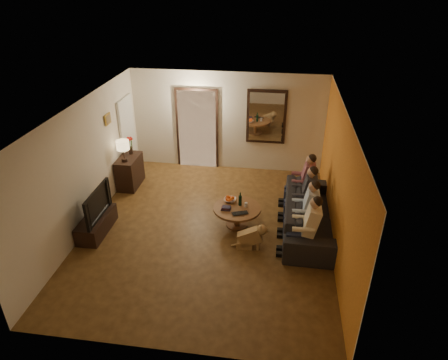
# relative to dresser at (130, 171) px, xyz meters

# --- Properties ---
(floor) EXTENTS (5.00, 6.00, 0.01)m
(floor) POSITION_rel_dresser_xyz_m (2.25, -1.64, -0.38)
(floor) COLOR #492F13
(floor) RESTS_ON ground
(ceiling) EXTENTS (5.00, 6.00, 0.01)m
(ceiling) POSITION_rel_dresser_xyz_m (2.25, -1.64, 2.22)
(ceiling) COLOR white
(ceiling) RESTS_ON back_wall
(back_wall) EXTENTS (5.00, 0.02, 2.60)m
(back_wall) POSITION_rel_dresser_xyz_m (2.25, 1.36, 0.92)
(back_wall) COLOR beige
(back_wall) RESTS_ON floor
(front_wall) EXTENTS (5.00, 0.02, 2.60)m
(front_wall) POSITION_rel_dresser_xyz_m (2.25, -4.64, 0.92)
(front_wall) COLOR beige
(front_wall) RESTS_ON floor
(left_wall) EXTENTS (0.02, 6.00, 2.60)m
(left_wall) POSITION_rel_dresser_xyz_m (-0.25, -1.64, 0.92)
(left_wall) COLOR beige
(left_wall) RESTS_ON floor
(right_wall) EXTENTS (0.02, 6.00, 2.60)m
(right_wall) POSITION_rel_dresser_xyz_m (4.75, -1.64, 0.92)
(right_wall) COLOR beige
(right_wall) RESTS_ON floor
(orange_accent) EXTENTS (0.01, 6.00, 2.60)m
(orange_accent) POSITION_rel_dresser_xyz_m (4.74, -1.64, 0.92)
(orange_accent) COLOR #C36A21
(orange_accent) RESTS_ON right_wall
(kitchen_doorway) EXTENTS (1.00, 0.06, 2.10)m
(kitchen_doorway) POSITION_rel_dresser_xyz_m (1.45, 1.34, 0.67)
(kitchen_doorway) COLOR #FFE0A5
(kitchen_doorway) RESTS_ON floor
(door_trim) EXTENTS (1.12, 0.04, 2.22)m
(door_trim) POSITION_rel_dresser_xyz_m (1.45, 1.33, 0.67)
(door_trim) COLOR black
(door_trim) RESTS_ON floor
(fridge_glimpse) EXTENTS (0.45, 0.03, 1.70)m
(fridge_glimpse) POSITION_rel_dresser_xyz_m (1.70, 1.35, 0.52)
(fridge_glimpse) COLOR silver
(fridge_glimpse) RESTS_ON floor
(mirror_frame) EXTENTS (1.00, 0.05, 1.40)m
(mirror_frame) POSITION_rel_dresser_xyz_m (3.25, 1.32, 1.12)
(mirror_frame) COLOR black
(mirror_frame) RESTS_ON back_wall
(mirror_glass) EXTENTS (0.86, 0.02, 1.26)m
(mirror_glass) POSITION_rel_dresser_xyz_m (3.25, 1.29, 1.12)
(mirror_glass) COLOR white
(mirror_glass) RESTS_ON back_wall
(white_door) EXTENTS (0.06, 0.85, 2.04)m
(white_door) POSITION_rel_dresser_xyz_m (-0.21, 0.66, 0.64)
(white_door) COLOR white
(white_door) RESTS_ON floor
(framed_art) EXTENTS (0.03, 0.28, 0.24)m
(framed_art) POSITION_rel_dresser_xyz_m (-0.22, -0.34, 1.47)
(framed_art) COLOR #B28C33
(framed_art) RESTS_ON left_wall
(art_canvas) EXTENTS (0.01, 0.22, 0.18)m
(art_canvas) POSITION_rel_dresser_xyz_m (-0.21, -0.34, 1.47)
(art_canvas) COLOR brown
(art_canvas) RESTS_ON left_wall
(dresser) EXTENTS (0.45, 0.86, 0.76)m
(dresser) POSITION_rel_dresser_xyz_m (0.00, 0.00, 0.00)
(dresser) COLOR black
(dresser) RESTS_ON floor
(table_lamp) EXTENTS (0.30, 0.30, 0.54)m
(table_lamp) POSITION_rel_dresser_xyz_m (0.00, -0.22, 0.65)
(table_lamp) COLOR beige
(table_lamp) RESTS_ON dresser
(flower_vase) EXTENTS (0.14, 0.14, 0.44)m
(flower_vase) POSITION_rel_dresser_xyz_m (0.00, 0.22, 0.60)
(flower_vase) COLOR red
(flower_vase) RESTS_ON dresser
(tv_stand) EXTENTS (0.45, 1.12, 0.37)m
(tv_stand) POSITION_rel_dresser_xyz_m (0.00, -2.02, -0.19)
(tv_stand) COLOR black
(tv_stand) RESTS_ON floor
(tv) EXTENTS (1.10, 0.14, 0.63)m
(tv) POSITION_rel_dresser_xyz_m (0.00, -2.02, 0.31)
(tv) COLOR black
(tv) RESTS_ON tv_stand
(sofa) EXTENTS (2.57, 1.05, 0.74)m
(sofa) POSITION_rel_dresser_xyz_m (4.31, -1.29, -0.01)
(sofa) COLOR black
(sofa) RESTS_ON floor
(person_a) EXTENTS (0.60, 0.40, 1.20)m
(person_a) POSITION_rel_dresser_xyz_m (4.21, -2.19, 0.22)
(person_a) COLOR tan
(person_a) RESTS_ON sofa
(person_b) EXTENTS (0.60, 0.40, 1.20)m
(person_b) POSITION_rel_dresser_xyz_m (4.21, -1.59, 0.22)
(person_b) COLOR tan
(person_b) RESTS_ON sofa
(person_c) EXTENTS (0.60, 0.40, 1.20)m
(person_c) POSITION_rel_dresser_xyz_m (4.21, -0.99, 0.22)
(person_c) COLOR tan
(person_c) RESTS_ON sofa
(person_d) EXTENTS (0.60, 0.40, 1.20)m
(person_d) POSITION_rel_dresser_xyz_m (4.21, -0.39, 0.22)
(person_d) COLOR tan
(person_d) RESTS_ON sofa
(dog) EXTENTS (0.57, 0.27, 0.56)m
(dog) POSITION_rel_dresser_xyz_m (3.17, -2.11, -0.10)
(dog) COLOR #987546
(dog) RESTS_ON floor
(coffee_table) EXTENTS (1.21, 1.21, 0.45)m
(coffee_table) POSITION_rel_dresser_xyz_m (2.83, -1.38, -0.16)
(coffee_table) COLOR brown
(coffee_table) RESTS_ON floor
(bowl) EXTENTS (0.26, 0.26, 0.06)m
(bowl) POSITION_rel_dresser_xyz_m (2.65, -1.16, 0.10)
(bowl) COLOR white
(bowl) RESTS_ON coffee_table
(oranges) EXTENTS (0.20, 0.20, 0.08)m
(oranges) POSITION_rel_dresser_xyz_m (2.65, -1.16, 0.17)
(oranges) COLOR #EE5814
(oranges) RESTS_ON bowl
(wine_bottle) EXTENTS (0.07, 0.07, 0.31)m
(wine_bottle) POSITION_rel_dresser_xyz_m (2.88, -1.28, 0.22)
(wine_bottle) COLOR black
(wine_bottle) RESTS_ON coffee_table
(wine_glass) EXTENTS (0.06, 0.06, 0.10)m
(wine_glass) POSITION_rel_dresser_xyz_m (3.01, -1.33, 0.12)
(wine_glass) COLOR silver
(wine_glass) RESTS_ON coffee_table
(book_stack) EXTENTS (0.20, 0.15, 0.07)m
(book_stack) POSITION_rel_dresser_xyz_m (2.61, -1.48, 0.10)
(book_stack) COLOR black
(book_stack) RESTS_ON coffee_table
(laptop) EXTENTS (0.38, 0.31, 0.03)m
(laptop) POSITION_rel_dresser_xyz_m (2.93, -1.66, 0.08)
(laptop) COLOR black
(laptop) RESTS_ON coffee_table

